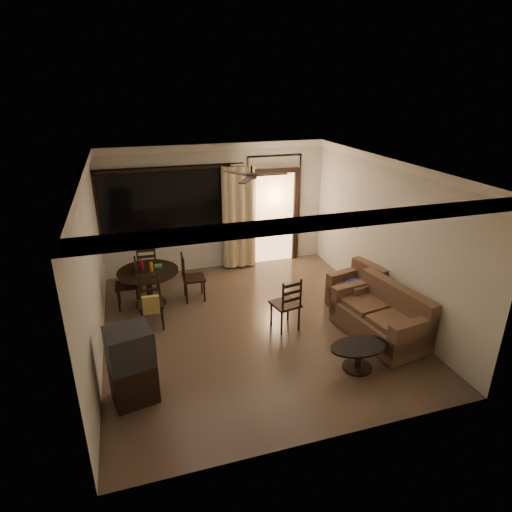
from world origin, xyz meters
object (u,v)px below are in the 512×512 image
object	(u,v)px
side_chair	(285,313)
dining_chair_north	(148,274)
tv_cabinet	(132,365)
coffee_table	(359,353)
dining_chair_west	(129,293)
armchair	(358,291)
sofa	(382,318)
dining_table	(148,278)
dining_chair_east	(194,286)
dining_chair_south	(152,311)

from	to	relation	value
side_chair	dining_chair_north	bearing A→B (deg)	-58.77
tv_cabinet	coffee_table	size ratio (longest dim) A/B	1.20
dining_chair_west	tv_cabinet	xyz separation A→B (m)	(-0.01, -2.68, 0.26)
armchair	side_chair	distance (m)	1.60
dining_chair_north	sofa	xyz separation A→B (m)	(3.60, -3.06, 0.06)
dining_table	armchair	bearing A→B (deg)	-18.60
dining_chair_east	coffee_table	xyz separation A→B (m)	(1.97, -2.92, -0.02)
dining_chair_west	armchair	world-z (taller)	dining_chair_west
dining_chair_south	sofa	world-z (taller)	dining_chair_south
tv_cabinet	side_chair	bearing A→B (deg)	11.06
coffee_table	dining_chair_north	bearing A→B (deg)	126.65
coffee_table	side_chair	size ratio (longest dim) A/B	0.92
dining_chair_south	coffee_table	world-z (taller)	dining_chair_south
sofa	dining_chair_west	bearing A→B (deg)	141.20
tv_cabinet	sofa	xyz separation A→B (m)	(4.03, 0.38, -0.19)
dining_chair_west	side_chair	size ratio (longest dim) A/B	0.98
dining_table	armchair	size ratio (longest dim) A/B	1.16
side_chair	dining_table	bearing A→B (deg)	-47.01
dining_chair_south	coffee_table	size ratio (longest dim) A/B	1.06
dining_chair_north	side_chair	distance (m)	3.19
coffee_table	tv_cabinet	bearing A→B (deg)	174.71
dining_table	dining_chair_north	world-z (taller)	dining_chair_north
dining_chair_west	dining_chair_south	xyz separation A→B (m)	(0.36, -0.88, 0.02)
sofa	coffee_table	xyz separation A→B (m)	(-0.82, -0.68, -0.08)
dining_chair_west	coffee_table	xyz separation A→B (m)	(3.19, -2.98, -0.02)
dining_table	side_chair	distance (m)	2.69
dining_chair_west	coffee_table	size ratio (longest dim) A/B	1.06
dining_table	coffee_table	world-z (taller)	dining_table
dining_chair_north	tv_cabinet	distance (m)	3.48
dining_table	dining_chair_south	distance (m)	0.90
dining_chair_east	coffee_table	world-z (taller)	dining_chair_east
armchair	sofa	bearing A→B (deg)	-110.28
dining_table	dining_chair_south	xyz separation A→B (m)	(-0.03, -0.86, -0.25)
dining_chair_west	armchair	xyz separation A→B (m)	(4.14, -1.29, 0.05)
sofa	side_chair	bearing A→B (deg)	145.05
dining_chair_east	dining_chair_south	xyz separation A→B (m)	(-0.86, -0.83, 0.02)
dining_chair_east	dining_chair_west	bearing A→B (deg)	89.35
dining_chair_south	dining_chair_east	bearing A→B (deg)	45.70
armchair	coffee_table	distance (m)	1.94
dining_table	sofa	bearing A→B (deg)	-32.11
tv_cabinet	side_chair	size ratio (longest dim) A/B	1.10
dining_chair_south	armchair	bearing A→B (deg)	-4.29
dining_chair_south	tv_cabinet	xyz separation A→B (m)	(-0.37, -1.80, 0.23)
sofa	coffee_table	size ratio (longest dim) A/B	1.92
dining_table	dining_chair_west	xyz separation A→B (m)	(-0.39, 0.02, -0.28)
dining_table	sofa	distance (m)	4.29
dining_chair_south	side_chair	world-z (taller)	side_chair
dining_chair_east	dining_chair_north	size ratio (longest dim) A/B	1.00
dining_chair_south	side_chair	bearing A→B (deg)	-16.09
armchair	coffee_table	bearing A→B (deg)	-132.77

